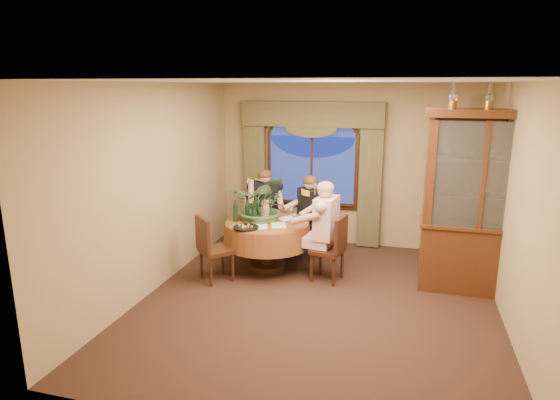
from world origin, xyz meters
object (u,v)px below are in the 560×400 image
(chair_front_left, at_px, (216,248))
(olive_bowl, at_px, (267,221))
(person_scarf, at_px, (311,217))
(china_cabinet, at_px, (478,203))
(oil_lamp_left, at_px, (453,95))
(chair_right, at_px, (327,248))
(wine_bottle_1, at_px, (247,210))
(person_pink, at_px, (326,231))
(wine_bottle_2, at_px, (254,212))
(stoneware_vase, at_px, (265,210))
(oil_lamp_center, at_px, (489,95))
(chair_back, at_px, (259,222))
(oil_lamp_right, at_px, (527,95))
(wine_bottle_3, at_px, (256,206))
(wine_bottle_4, at_px, (245,207))
(dining_table, at_px, (267,245))
(centerpiece_plant, at_px, (263,180))
(chair_back_right, at_px, (312,229))
(wine_bottle_0, at_px, (235,211))

(chair_front_left, height_order, olive_bowl, chair_front_left)
(person_scarf, bearing_deg, china_cabinet, -155.93)
(oil_lamp_left, relative_size, person_scarf, 0.25)
(chair_right, relative_size, wine_bottle_1, 2.91)
(person_pink, bearing_deg, wine_bottle_1, 93.26)
(olive_bowl, xyz_separation_m, wine_bottle_2, (-0.20, -0.03, 0.14))
(stoneware_vase, bearing_deg, person_scarf, 39.67)
(oil_lamp_center, xyz_separation_m, chair_front_left, (-3.51, -0.63, -2.15))
(chair_back, bearing_deg, oil_lamp_right, 141.79)
(oil_lamp_center, distance_m, wine_bottle_3, 3.63)
(china_cabinet, height_order, stoneware_vase, china_cabinet)
(stoneware_vase, bearing_deg, oil_lamp_right, -2.40)
(china_cabinet, bearing_deg, wine_bottle_1, -179.53)
(oil_lamp_right, xyz_separation_m, chair_front_left, (-3.94, -0.63, -2.15))
(wine_bottle_1, height_order, wine_bottle_4, same)
(dining_table, height_order, person_scarf, person_scarf)
(oil_lamp_right, bearing_deg, centerpiece_plant, 178.28)
(oil_lamp_center, bearing_deg, oil_lamp_left, 180.00)
(chair_back, height_order, wine_bottle_2, wine_bottle_2)
(china_cabinet, xyz_separation_m, centerpiece_plant, (-3.04, 0.10, 0.13))
(chair_back_right, relative_size, olive_bowl, 5.57)
(dining_table, xyz_separation_m, oil_lamp_center, (2.93, 0.00, 2.26))
(chair_back_right, relative_size, chair_back, 1.00)
(olive_bowl, distance_m, wine_bottle_0, 0.51)
(chair_back_right, bearing_deg, wine_bottle_2, 85.72)
(oil_lamp_left, bearing_deg, oil_lamp_center, 0.00)
(stoneware_vase, relative_size, olive_bowl, 1.66)
(chair_back, bearing_deg, chair_back_right, 145.04)
(chair_right, height_order, chair_back, same)
(chair_back, xyz_separation_m, person_pink, (1.32, -0.96, 0.25))
(centerpiece_plant, bearing_deg, oil_lamp_center, -1.96)
(oil_lamp_center, relative_size, wine_bottle_0, 1.03)
(china_cabinet, height_order, wine_bottle_1, china_cabinet)
(wine_bottle_0, bearing_deg, oil_lamp_center, 1.93)
(stoneware_vase, bearing_deg, wine_bottle_4, -175.39)
(wine_bottle_0, xyz_separation_m, wine_bottle_1, (0.16, 0.09, 0.00))
(oil_lamp_right, height_order, wine_bottle_3, oil_lamp_right)
(person_pink, distance_m, wine_bottle_1, 1.26)
(oil_lamp_center, bearing_deg, chair_front_left, -169.84)
(china_cabinet, xyz_separation_m, oil_lamp_right, (0.43, 0.00, 1.40))
(chair_back_right, height_order, person_scarf, person_scarf)
(dining_table, relative_size, oil_lamp_right, 3.98)
(wine_bottle_4, bearing_deg, wine_bottle_1, -59.67)
(dining_table, bearing_deg, stoneware_vase, 117.21)
(person_pink, distance_m, wine_bottle_3, 1.25)
(wine_bottle_1, xyz_separation_m, wine_bottle_3, (0.06, 0.24, 0.00))
(chair_back_right, bearing_deg, person_pink, 154.13)
(dining_table, xyz_separation_m, centerpiece_plant, (-0.10, 0.11, 0.99))
(chair_back, bearing_deg, centerpiece_plant, 86.66)
(oil_lamp_right, distance_m, wine_bottle_2, 3.94)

